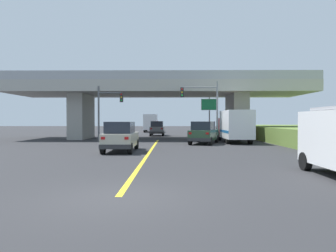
# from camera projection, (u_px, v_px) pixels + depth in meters

# --- Properties ---
(ground) EXTENTS (160.00, 160.00, 0.00)m
(ground) POSITION_uv_depth(u_px,v_px,m) (159.00, 139.00, 35.20)
(ground) COLOR #2B2B2D
(overpass_bridge) EXTENTS (33.52, 8.82, 7.20)m
(overpass_bridge) POSITION_uv_depth(u_px,v_px,m) (159.00, 95.00, 35.11)
(overpass_bridge) COLOR #A8A59E
(overpass_bridge) RESTS_ON ground
(lane_divider_stripe) EXTENTS (0.20, 24.20, 0.01)m
(lane_divider_stripe) POSITION_uv_depth(u_px,v_px,m) (150.00, 152.00, 20.41)
(lane_divider_stripe) COLOR yellow
(lane_divider_stripe) RESTS_ON ground
(suv_lead) EXTENTS (1.97, 4.58, 2.02)m
(suv_lead) POSITION_uv_depth(u_px,v_px,m) (121.00, 137.00, 20.55)
(suv_lead) COLOR #B7B29E
(suv_lead) RESTS_ON ground
(suv_crossing) EXTENTS (3.24, 4.96, 2.02)m
(suv_crossing) POSITION_uv_depth(u_px,v_px,m) (204.00, 133.00, 27.37)
(suv_crossing) COLOR #2D4C33
(suv_crossing) RESTS_ON ground
(box_truck) EXTENTS (2.33, 6.92, 3.04)m
(box_truck) POSITION_uv_depth(u_px,v_px,m) (235.00, 126.00, 29.10)
(box_truck) COLOR red
(box_truck) RESTS_ON ground
(sedan_oncoming) EXTENTS (1.91, 4.50, 2.02)m
(sedan_oncoming) POSITION_uv_depth(u_px,v_px,m) (157.00, 128.00, 42.07)
(sedan_oncoming) COLOR slate
(sedan_oncoming) RESTS_ON ground
(traffic_signal_nearside) EXTENTS (3.70, 0.36, 5.95)m
(traffic_signal_nearside) POSITION_uv_depth(u_px,v_px,m) (205.00, 103.00, 29.68)
(traffic_signal_nearside) COLOR slate
(traffic_signal_nearside) RESTS_ON ground
(traffic_signal_farside) EXTENTS (2.59, 0.36, 5.61)m
(traffic_signal_farside) POSITION_uv_depth(u_px,v_px,m) (107.00, 106.00, 30.76)
(traffic_signal_farside) COLOR #56595E
(traffic_signal_farside) RESTS_ON ground
(highway_sign) EXTENTS (1.77, 0.17, 4.55)m
(highway_sign) POSITION_uv_depth(u_px,v_px,m) (209.00, 108.00, 31.84)
(highway_sign) COLOR slate
(highway_sign) RESTS_ON ground
(semi_truck_distant) EXTENTS (2.33, 6.58, 3.20)m
(semi_truck_distant) POSITION_uv_depth(u_px,v_px,m) (151.00, 123.00, 55.68)
(semi_truck_distant) COLOR red
(semi_truck_distant) RESTS_ON ground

